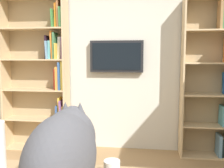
# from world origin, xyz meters

# --- Properties ---
(wall_back) EXTENTS (4.52, 0.06, 2.70)m
(wall_back) POSITION_xyz_m (0.00, -2.23, 1.35)
(wall_back) COLOR beige
(wall_back) RESTS_ON ground
(bookshelf_left) EXTENTS (0.76, 0.28, 2.12)m
(bookshelf_left) POSITION_xyz_m (-1.32, -2.06, 1.07)
(bookshelf_left) COLOR tan
(bookshelf_left) RESTS_ON ground
(bookshelf_right) EXTENTS (0.94, 0.28, 2.19)m
(bookshelf_right) POSITION_xyz_m (1.11, -2.07, 1.11)
(bookshelf_right) COLOR tan
(bookshelf_right) RESTS_ON ground
(wall_mounted_tv) EXTENTS (0.76, 0.07, 0.45)m
(wall_mounted_tv) POSITION_xyz_m (0.05, -2.15, 1.36)
(wall_mounted_tv) COLOR black
(cat) EXTENTS (0.30, 0.62, 0.38)m
(cat) POSITION_xyz_m (-0.02, 0.39, 0.96)
(cat) COLOR #4C4C51
(cat) RESTS_ON desk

